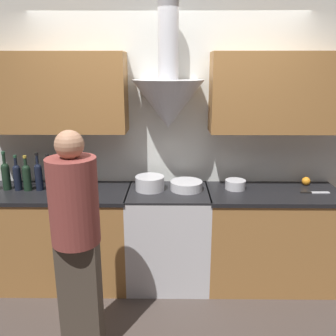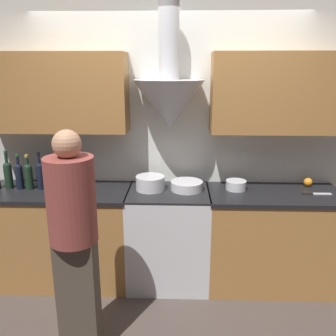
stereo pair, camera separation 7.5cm
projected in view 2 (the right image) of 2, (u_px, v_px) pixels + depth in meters
name	position (u px, v px, depth m)	size (l,w,h in m)	color
ground_plane	(167.00, 302.00, 3.17)	(12.00, 12.00, 0.00)	#423833
wall_back	(167.00, 127.00, 3.35)	(8.40, 0.64, 2.60)	silver
counter_left	(61.00, 235.00, 3.41)	(1.33, 0.62, 0.93)	#9E6B38
counter_right	(272.00, 239.00, 3.34)	(1.22, 0.62, 0.93)	#9E6B38
stove_range	(168.00, 237.00, 3.38)	(0.75, 0.60, 0.93)	silver
wine_bottle_1	(8.00, 173.00, 3.30)	(0.07, 0.07, 0.36)	black
wine_bottle_2	(19.00, 175.00, 3.29)	(0.07, 0.07, 0.33)	black
wine_bottle_3	(28.00, 175.00, 3.28)	(0.07, 0.07, 0.33)	black
wine_bottle_4	(40.00, 174.00, 3.28)	(0.07, 0.07, 0.35)	black
wine_bottle_5	(51.00, 175.00, 3.29)	(0.08, 0.08, 0.34)	black
wine_bottle_6	(60.00, 175.00, 3.27)	(0.07, 0.07, 0.34)	black
wine_bottle_7	(70.00, 175.00, 3.29)	(0.07, 0.07, 0.33)	black
stock_pot	(150.00, 183.00, 3.28)	(0.27, 0.27, 0.13)	silver
mixing_bowl	(187.00, 186.00, 3.28)	(0.30, 0.30, 0.08)	silver
orange_fruit	(308.00, 182.00, 3.38)	(0.08, 0.08, 0.08)	orange
saucepan	(236.00, 185.00, 3.29)	(0.19, 0.19, 0.08)	silver
chefs_knife	(317.00, 194.00, 3.17)	(0.26, 0.04, 0.01)	silver
person_foreground_left	(74.00, 237.00, 2.41)	(0.32, 0.32, 1.65)	#473D33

